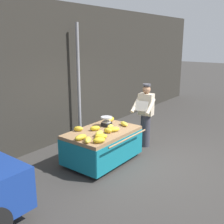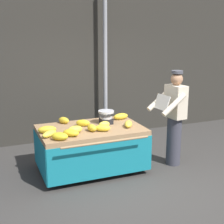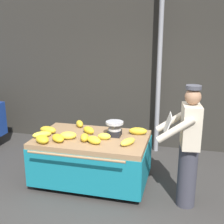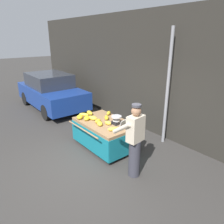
{
  "view_description": "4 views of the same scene",
  "coord_description": "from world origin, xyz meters",
  "px_view_note": "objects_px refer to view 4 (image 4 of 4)",
  "views": [
    {
      "loc": [
        -5.2,
        -2.98,
        2.83
      ],
      "look_at": [
        -0.25,
        0.77,
        1.17
      ],
      "focal_mm": 43.59,
      "sensor_mm": 36.0,
      "label": 1
    },
    {
      "loc": [
        -2.19,
        -4.16,
        2.37
      ],
      "look_at": [
        -0.18,
        0.8,
        1.02
      ],
      "focal_mm": 51.64,
      "sensor_mm": 36.0,
      "label": 2
    },
    {
      "loc": [
        0.81,
        -3.24,
        2.36
      ],
      "look_at": [
        -0.26,
        0.93,
        1.18
      ],
      "focal_mm": 46.31,
      "sensor_mm": 36.0,
      "label": 3
    },
    {
      "loc": [
        3.77,
        -2.44,
        3.02
      ],
      "look_at": [
        -0.29,
        0.86,
        1.13
      ],
      "focal_mm": 33.7,
      "sensor_mm": 36.0,
      "label": 4
    }
  ],
  "objects_px": {
    "banana_bunch_8": "(84,114)",
    "banana_bunch_11": "(80,117)",
    "banana_cart": "(105,128)",
    "banana_bunch_5": "(109,113)",
    "weighing_scale": "(116,120)",
    "banana_bunch_9": "(107,118)",
    "banana_bunch_4": "(98,121)",
    "vendor_person": "(134,141)",
    "banana_bunch_3": "(93,118)",
    "banana_bunch_7": "(100,124)",
    "street_pole": "(168,89)",
    "banana_bunch_2": "(108,123)",
    "banana_bunch_0": "(114,129)",
    "parked_car": "(51,91)",
    "banana_bunch_1": "(87,118)",
    "banana_bunch_10": "(129,125)",
    "banana_bunch_6": "(90,113)"
  },
  "relations": [
    {
      "from": "banana_bunch_5",
      "to": "vendor_person",
      "type": "distance_m",
      "value": 1.96
    },
    {
      "from": "street_pole",
      "to": "banana_bunch_0",
      "type": "distance_m",
      "value": 1.94
    },
    {
      "from": "banana_cart",
      "to": "banana_bunch_1",
      "type": "distance_m",
      "value": 0.59
    },
    {
      "from": "banana_bunch_0",
      "to": "parked_car",
      "type": "relative_size",
      "value": 0.07
    },
    {
      "from": "banana_bunch_0",
      "to": "banana_bunch_5",
      "type": "distance_m",
      "value": 1.15
    },
    {
      "from": "vendor_person",
      "to": "banana_bunch_0",
      "type": "bearing_deg",
      "value": 172.77
    },
    {
      "from": "banana_bunch_8",
      "to": "banana_bunch_3",
      "type": "bearing_deg",
      "value": 5.39
    },
    {
      "from": "weighing_scale",
      "to": "banana_bunch_5",
      "type": "bearing_deg",
      "value": 158.0
    },
    {
      "from": "banana_bunch_3",
      "to": "banana_bunch_5",
      "type": "relative_size",
      "value": 1.2
    },
    {
      "from": "weighing_scale",
      "to": "vendor_person",
      "type": "xyz_separation_m",
      "value": [
        1.13,
        -0.44,
        -0.02
      ]
    },
    {
      "from": "vendor_person",
      "to": "street_pole",
      "type": "bearing_deg",
      "value": 107.85
    },
    {
      "from": "banana_bunch_6",
      "to": "banana_bunch_0",
      "type": "bearing_deg",
      "value": -7.28
    },
    {
      "from": "banana_bunch_3",
      "to": "banana_bunch_9",
      "type": "height_order",
      "value": "same"
    },
    {
      "from": "banana_cart",
      "to": "street_pole",
      "type": "bearing_deg",
      "value": 60.95
    },
    {
      "from": "banana_bunch_5",
      "to": "banana_bunch_8",
      "type": "relative_size",
      "value": 0.73
    },
    {
      "from": "weighing_scale",
      "to": "banana_bunch_4",
      "type": "distance_m",
      "value": 0.52
    },
    {
      "from": "banana_bunch_1",
      "to": "banana_cart",
      "type": "bearing_deg",
      "value": 36.45
    },
    {
      "from": "banana_bunch_10",
      "to": "weighing_scale",
      "type": "bearing_deg",
      "value": -156.38
    },
    {
      "from": "banana_bunch_2",
      "to": "banana_bunch_3",
      "type": "distance_m",
      "value": 0.56
    },
    {
      "from": "street_pole",
      "to": "banana_bunch_2",
      "type": "bearing_deg",
      "value": -111.64
    },
    {
      "from": "street_pole",
      "to": "banana_bunch_3",
      "type": "height_order",
      "value": "street_pole"
    },
    {
      "from": "banana_bunch_7",
      "to": "banana_bunch_8",
      "type": "relative_size",
      "value": 0.84
    },
    {
      "from": "banana_bunch_4",
      "to": "vendor_person",
      "type": "xyz_separation_m",
      "value": [
        1.51,
        -0.09,
        0.04
      ]
    },
    {
      "from": "banana_bunch_7",
      "to": "banana_cart",
      "type": "bearing_deg",
      "value": 114.99
    },
    {
      "from": "banana_bunch_0",
      "to": "banana_bunch_2",
      "type": "bearing_deg",
      "value": 162.22
    },
    {
      "from": "banana_bunch_0",
      "to": "banana_bunch_6",
      "type": "bearing_deg",
      "value": 172.72
    },
    {
      "from": "banana_bunch_0",
      "to": "banana_bunch_1",
      "type": "xyz_separation_m",
      "value": [
        -1.04,
        -0.13,
        0.01
      ]
    },
    {
      "from": "banana_bunch_6",
      "to": "banana_bunch_9",
      "type": "distance_m",
      "value": 0.66
    },
    {
      "from": "weighing_scale",
      "to": "banana_bunch_9",
      "type": "relative_size",
      "value": 1.17
    },
    {
      "from": "banana_bunch_1",
      "to": "banana_bunch_5",
      "type": "distance_m",
      "value": 0.74
    },
    {
      "from": "banana_bunch_10",
      "to": "banana_bunch_5",
      "type": "bearing_deg",
      "value": 173.04
    },
    {
      "from": "banana_bunch_4",
      "to": "parked_car",
      "type": "xyz_separation_m",
      "value": [
        -4.26,
        0.52,
        -0.09
      ]
    },
    {
      "from": "banana_bunch_7",
      "to": "banana_bunch_9",
      "type": "relative_size",
      "value": 1.02
    },
    {
      "from": "banana_bunch_8",
      "to": "banana_bunch_11",
      "type": "bearing_deg",
      "value": -61.09
    },
    {
      "from": "street_pole",
      "to": "vendor_person",
      "type": "bearing_deg",
      "value": -72.15
    },
    {
      "from": "banana_cart",
      "to": "banana_bunch_5",
      "type": "relative_size",
      "value": 8.26
    },
    {
      "from": "parked_car",
      "to": "banana_bunch_8",
      "type": "bearing_deg",
      "value": -8.48
    },
    {
      "from": "banana_bunch_4",
      "to": "banana_bunch_7",
      "type": "distance_m",
      "value": 0.18
    },
    {
      "from": "banana_bunch_7",
      "to": "banana_bunch_9",
      "type": "distance_m",
      "value": 0.46
    },
    {
      "from": "banana_bunch_1",
      "to": "banana_bunch_8",
      "type": "relative_size",
      "value": 0.91
    },
    {
      "from": "banana_bunch_6",
      "to": "banana_bunch_7",
      "type": "bearing_deg",
      "value": -15.99
    },
    {
      "from": "banana_cart",
      "to": "banana_bunch_8",
      "type": "bearing_deg",
      "value": -163.64
    },
    {
      "from": "banana_bunch_1",
      "to": "vendor_person",
      "type": "height_order",
      "value": "vendor_person"
    },
    {
      "from": "banana_bunch_4",
      "to": "banana_bunch_9",
      "type": "bearing_deg",
      "value": 98.5
    },
    {
      "from": "banana_bunch_1",
      "to": "vendor_person",
      "type": "xyz_separation_m",
      "value": [
        1.89,
        0.02,
        0.04
      ]
    },
    {
      "from": "street_pole",
      "to": "banana_bunch_10",
      "type": "distance_m",
      "value": 1.51
    },
    {
      "from": "parked_car",
      "to": "banana_bunch_5",
      "type": "bearing_deg",
      "value": 1.56
    },
    {
      "from": "banana_bunch_3",
      "to": "parked_car",
      "type": "xyz_separation_m",
      "value": [
        -3.99,
        0.49,
        -0.09
      ]
    },
    {
      "from": "banana_bunch_0",
      "to": "banana_bunch_1",
      "type": "distance_m",
      "value": 1.05
    },
    {
      "from": "banana_bunch_5",
      "to": "banana_bunch_6",
      "type": "bearing_deg",
      "value": -131.2
    }
  ]
}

